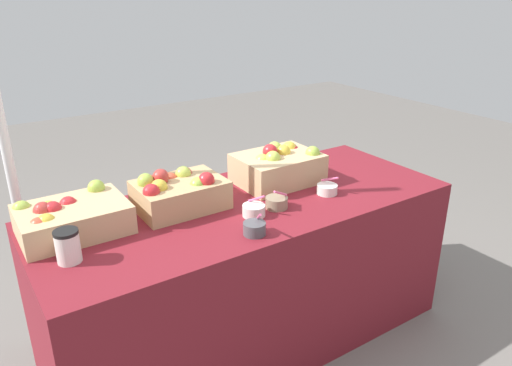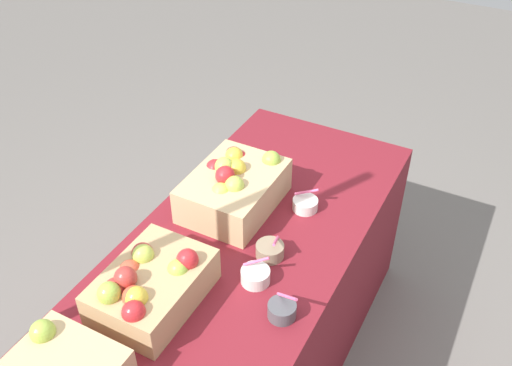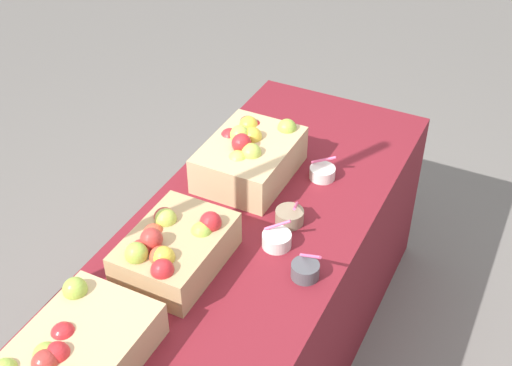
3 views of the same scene
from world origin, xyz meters
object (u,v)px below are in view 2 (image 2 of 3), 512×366
object	(u,v)px
apple_crate_right	(234,186)
sample_bowl_mid	(255,276)
sample_bowl_near	(282,310)
sample_bowl_extra	(305,204)
apple_crate_middle	(150,285)
sample_bowl_far	(270,250)

from	to	relation	value
apple_crate_right	sample_bowl_mid	size ratio (longest dim) A/B	4.02
apple_crate_right	sample_bowl_near	xyz separation A→B (m)	(-0.41, -0.40, -0.06)
sample_bowl_extra	sample_bowl_near	bearing A→B (deg)	-163.81
apple_crate_middle	sample_bowl_extra	world-z (taller)	apple_crate_middle
sample_bowl_far	sample_bowl_mid	bearing A→B (deg)	-175.18
apple_crate_middle	apple_crate_right	size ratio (longest dim) A/B	0.95
apple_crate_middle	sample_bowl_mid	world-z (taller)	apple_crate_middle
apple_crate_right	sample_bowl_mid	xyz separation A→B (m)	(-0.32, -0.26, -0.06)
sample_bowl_far	sample_bowl_extra	distance (m)	0.29
apple_crate_right	sample_bowl_near	size ratio (longest dim) A/B	3.62
sample_bowl_mid	sample_bowl_far	size ratio (longest dim) A/B	0.98
sample_bowl_near	sample_bowl_extra	size ratio (longest dim) A/B	1.11
sample_bowl_near	sample_bowl_far	xyz separation A→B (m)	(0.22, 0.15, -0.00)
sample_bowl_mid	sample_bowl_extra	world-z (taller)	sample_bowl_mid
sample_bowl_mid	apple_crate_right	bearing A→B (deg)	39.36
sample_bowl_mid	sample_bowl_extra	size ratio (longest dim) A/B	1.00
apple_crate_right	sample_bowl_mid	bearing A→B (deg)	-140.64
apple_crate_right	sample_bowl_near	world-z (taller)	apple_crate_right
apple_crate_middle	apple_crate_right	world-z (taller)	apple_crate_right
apple_crate_right	sample_bowl_far	size ratio (longest dim) A/B	3.93
apple_crate_right	sample_bowl_far	bearing A→B (deg)	-127.33
apple_crate_middle	sample_bowl_near	size ratio (longest dim) A/B	3.42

